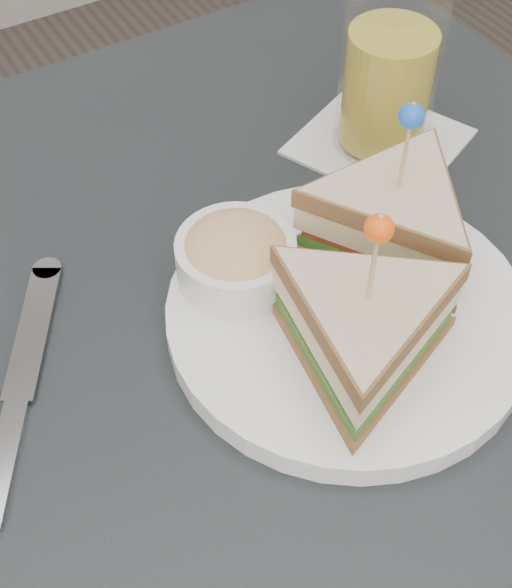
% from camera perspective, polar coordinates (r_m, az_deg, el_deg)
% --- Properties ---
extents(table, '(0.80, 0.80, 0.75)m').
position_cam_1_polar(table, '(0.63, -0.31, -8.44)').
color(table, black).
rests_on(table, ground).
extents(plate_meal, '(0.30, 0.29, 0.15)m').
position_cam_1_polar(plate_meal, '(0.56, 7.08, 1.01)').
color(plate_meal, white).
rests_on(plate_meal, table).
extents(cutlery_knife, '(0.13, 0.19, 0.01)m').
position_cam_1_polar(cutlery_knife, '(0.57, -16.13, -6.42)').
color(cutlery_knife, '#B3B5BE').
rests_on(cutlery_knife, table).
extents(drink_set, '(0.17, 0.17, 0.16)m').
position_cam_1_polar(drink_set, '(0.69, 9.25, 14.98)').
color(drink_set, white).
rests_on(drink_set, table).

